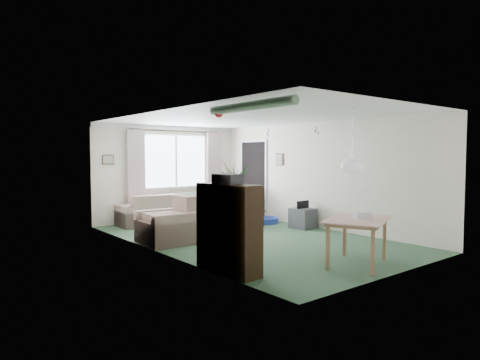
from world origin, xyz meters
TOP-DOWN VIEW (x-y plane):
  - ground at (0.00, 0.00)m, footprint 6.50×6.50m
  - window at (0.20, 3.23)m, footprint 1.80×0.03m
  - curtain_rod at (0.20, 3.15)m, footprint 2.60×0.03m
  - curtain_left at (-0.95, 3.13)m, footprint 0.45×0.08m
  - curtain_right at (1.35, 3.13)m, footprint 0.45×0.08m
  - radiator at (0.20, 3.19)m, footprint 1.20×0.10m
  - doorway at (1.99, 2.20)m, footprint 0.03×0.95m
  - pendant_lamp at (0.20, -2.30)m, footprint 0.36×0.36m
  - tinsel_garland at (-1.92, -2.30)m, footprint 1.60×1.60m
  - bauble_cluster_a at (1.30, 0.90)m, footprint 0.20×0.20m
  - bauble_cluster_b at (1.60, -0.30)m, footprint 0.20×0.20m
  - wall_picture_back at (-1.60, 3.23)m, footprint 0.28×0.03m
  - wall_picture_right at (1.98, 1.20)m, footprint 0.03×0.24m
  - sofa at (-0.80, 2.75)m, footprint 1.49×0.85m
  - armchair_corner at (1.48, 2.27)m, footprint 0.97×0.92m
  - armchair_left at (-1.50, 0.63)m, footprint 0.98×1.03m
  - coffee_table at (0.82, 1.16)m, footprint 0.95×0.68m
  - photo_frame at (0.88, 1.20)m, footprint 0.12×0.05m
  - bookshelf at (-1.84, -1.74)m, footprint 0.42×1.05m
  - hifi_box at (-1.86, -1.74)m, footprint 0.35×0.40m
  - houseplant at (-1.65, -1.65)m, footprint 0.82×0.82m
  - dining_table at (-0.05, -2.60)m, footprint 1.29×1.11m
  - gift_box at (0.02, -2.62)m, footprint 0.30×0.26m
  - tv_cube at (1.70, 0.14)m, footprint 0.48×0.52m
  - pet_bed at (1.52, 1.23)m, footprint 0.81×0.81m

SIDE VIEW (x-z plane):
  - ground at x=0.00m, z-range 0.00..0.00m
  - pet_bed at x=1.52m, z-range 0.00..0.13m
  - coffee_table at x=0.82m, z-range 0.00..0.39m
  - tv_cube at x=1.70m, z-range 0.00..0.45m
  - dining_table at x=-0.05m, z-range 0.00..0.68m
  - sofa at x=-0.80m, z-range 0.00..0.73m
  - radiator at x=0.20m, z-range 0.12..0.68m
  - armchair_corner at x=1.48m, z-range 0.00..0.86m
  - armchair_left at x=-1.50m, z-range 0.00..0.87m
  - photo_frame at x=0.88m, z-range 0.39..0.55m
  - bookshelf at x=-1.84m, z-range 0.00..1.26m
  - gift_box at x=0.02m, z-range 0.68..0.80m
  - houseplant at x=-1.65m, z-range 0.00..1.57m
  - doorway at x=1.99m, z-range 0.00..2.00m
  - curtain_left at x=-0.95m, z-range 0.27..2.27m
  - curtain_right at x=1.35m, z-range 0.27..2.27m
  - hifi_box at x=-1.86m, z-range 1.26..1.40m
  - pendant_lamp at x=0.20m, z-range 1.30..1.66m
  - window at x=0.20m, z-range 0.85..2.15m
  - wall_picture_back at x=-1.60m, z-range 1.44..1.66m
  - wall_picture_right at x=1.98m, z-range 1.40..1.70m
  - bauble_cluster_a at x=1.30m, z-range 2.12..2.32m
  - bauble_cluster_b at x=1.60m, z-range 2.12..2.32m
  - curtain_rod at x=0.20m, z-range 2.25..2.29m
  - tinsel_garland at x=-1.92m, z-range 2.22..2.34m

